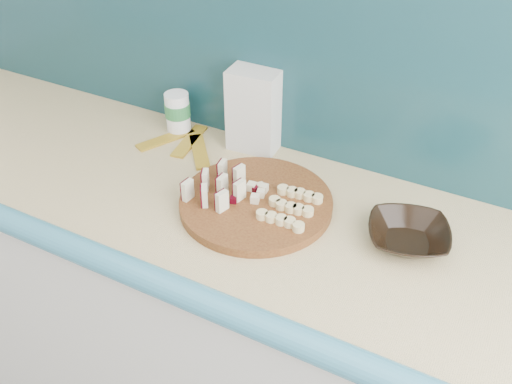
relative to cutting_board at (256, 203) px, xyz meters
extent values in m
cube|color=silver|center=(-0.11, -0.01, -0.48)|extent=(2.20, 0.60, 0.88)
cube|color=#D0B779|center=(-0.11, -0.01, -0.03)|extent=(2.20, 0.60, 0.03)
cube|color=teal|center=(-0.11, -0.31, -0.03)|extent=(2.20, 0.06, 0.03)
cube|color=teal|center=(-0.11, 0.28, 0.24)|extent=(2.20, 0.02, 0.50)
cylinder|color=#451D0E|center=(0.00, 0.00, 0.00)|extent=(0.36, 0.36, 0.02)
cube|color=beige|center=(-0.14, -0.07, 0.04)|extent=(0.01, 0.03, 0.05)
cube|color=#3F040F|center=(-0.15, -0.07, 0.04)|extent=(0.00, 0.03, 0.05)
cube|color=beige|center=(-0.12, -0.02, 0.04)|extent=(0.01, 0.03, 0.05)
cube|color=#3F040F|center=(-0.13, -0.02, 0.04)|extent=(0.00, 0.03, 0.05)
cube|color=beige|center=(-0.11, 0.03, 0.04)|extent=(0.01, 0.03, 0.05)
cube|color=#3F040F|center=(-0.12, 0.03, 0.04)|extent=(0.00, 0.03, 0.05)
cube|color=beige|center=(-0.09, -0.07, 0.04)|extent=(0.01, 0.03, 0.05)
cube|color=#3F040F|center=(-0.10, -0.07, 0.04)|extent=(0.00, 0.03, 0.05)
cube|color=beige|center=(-0.08, -0.02, 0.04)|extent=(0.01, 0.03, 0.05)
cube|color=#3F040F|center=(-0.09, -0.02, 0.04)|extent=(0.00, 0.03, 0.05)
cube|color=beige|center=(-0.06, 0.04, 0.04)|extent=(0.01, 0.03, 0.05)
cube|color=#3F040F|center=(-0.07, 0.04, 0.04)|extent=(0.00, 0.03, 0.05)
cube|color=beige|center=(-0.05, -0.07, 0.04)|extent=(0.01, 0.03, 0.05)
cube|color=#3F040F|center=(-0.06, -0.07, 0.04)|extent=(0.00, 0.03, 0.05)
cube|color=beige|center=(-0.03, -0.02, 0.04)|extent=(0.01, 0.03, 0.05)
cube|color=#3F040F|center=(-0.04, -0.02, 0.04)|extent=(0.00, 0.03, 0.05)
cube|color=#FFF1CB|center=(-0.01, 0.00, 0.02)|extent=(0.02, 0.02, 0.02)
cube|color=#FFF1CB|center=(-0.01, 0.01, 0.02)|extent=(0.02, 0.02, 0.02)
cube|color=#3F040F|center=(-0.01, 0.02, 0.02)|extent=(0.02, 0.02, 0.02)
cube|color=#FFF1CB|center=(-0.02, 0.01, 0.02)|extent=(0.02, 0.02, 0.02)
cube|color=#FFF1CB|center=(-0.03, 0.01, 0.02)|extent=(0.02, 0.02, 0.02)
cube|color=#FFF1CB|center=(-0.04, 0.00, 0.02)|extent=(0.02, 0.02, 0.02)
cube|color=#FFF1CB|center=(-0.03, -0.01, 0.02)|extent=(0.02, 0.02, 0.02)
cube|color=#FFF1CB|center=(-0.03, -0.02, 0.02)|extent=(0.02, 0.02, 0.02)
cube|color=#3F040F|center=(-0.01, -0.02, 0.02)|extent=(0.02, 0.02, 0.02)
cube|color=#FFF1CB|center=(-0.01, -0.01, 0.02)|extent=(0.02, 0.02, 0.02)
cylinder|color=beige|center=(0.05, -0.05, 0.02)|extent=(0.03, 0.03, 0.02)
cylinder|color=beige|center=(0.07, -0.05, 0.02)|extent=(0.03, 0.03, 0.02)
cylinder|color=beige|center=(0.09, -0.05, 0.02)|extent=(0.03, 0.03, 0.02)
cylinder|color=beige|center=(0.11, -0.05, 0.02)|extent=(0.03, 0.03, 0.02)
cylinder|color=beige|center=(0.13, -0.05, 0.02)|extent=(0.03, 0.03, 0.02)
cylinder|color=beige|center=(0.04, 0.00, 0.02)|extent=(0.03, 0.03, 0.02)
cylinder|color=beige|center=(0.07, 0.00, 0.02)|extent=(0.03, 0.03, 0.02)
cylinder|color=beige|center=(0.09, 0.00, 0.02)|extent=(0.03, 0.03, 0.02)
cylinder|color=beige|center=(0.11, 0.00, 0.02)|extent=(0.03, 0.03, 0.02)
cylinder|color=beige|center=(0.13, 0.00, 0.02)|extent=(0.03, 0.03, 0.02)
cylinder|color=beige|center=(0.04, 0.05, 0.02)|extent=(0.03, 0.03, 0.02)
cylinder|color=beige|center=(0.07, 0.05, 0.02)|extent=(0.03, 0.03, 0.02)
cylinder|color=beige|center=(0.09, 0.05, 0.02)|extent=(0.03, 0.03, 0.02)
cylinder|color=beige|center=(0.11, 0.05, 0.02)|extent=(0.03, 0.03, 0.02)
cylinder|color=beige|center=(0.13, 0.05, 0.02)|extent=(0.03, 0.03, 0.02)
imported|color=black|center=(0.35, 0.04, 0.01)|extent=(0.22, 0.22, 0.04)
cube|color=silver|center=(-0.13, 0.23, 0.10)|extent=(0.14, 0.10, 0.22)
cylinder|color=white|center=(-0.36, 0.21, 0.05)|extent=(0.07, 0.07, 0.12)
cylinder|color=#2D7C40|center=(-0.36, 0.21, 0.06)|extent=(0.07, 0.07, 0.04)
cube|color=gold|center=(-0.36, 0.15, -0.01)|extent=(0.11, 0.17, 0.01)
cube|color=gold|center=(-0.30, 0.17, -0.01)|extent=(0.06, 0.17, 0.01)
cube|color=gold|center=(-0.24, 0.14, -0.01)|extent=(0.14, 0.15, 0.01)
camera|label=1|loc=(0.49, -0.93, 0.81)|focal=40.00mm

